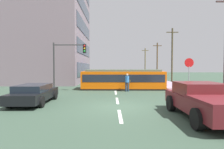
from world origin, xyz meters
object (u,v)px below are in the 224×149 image
pickup_truck_parked (204,100)px  utility_pole_distant (145,61)px  parked_sedan_near (34,93)px  traffic_light_mast (68,57)px  stop_sign (189,68)px  pedestrian_crossing (127,81)px  utility_pole_mid (172,54)px  utility_pole_far (157,60)px  streetcar_tram (123,79)px  city_bus (110,76)px

pickup_truck_parked → utility_pole_distant: size_ratio=0.68×
pickup_truck_parked → utility_pole_distant: 43.24m
parked_sedan_near → traffic_light_mast: (0.81, 5.68, 2.59)m
parked_sedan_near → stop_sign: size_ratio=1.57×
pedestrian_crossing → utility_pole_mid: 13.79m
traffic_light_mast → parked_sedan_near: bearing=-98.1°
utility_pole_far → utility_pole_distant: 12.49m
streetcar_tram → traffic_light_mast: traffic_light_mast is taller
pedestrian_crossing → stop_sign: (5.05, -1.67, 1.25)m
pickup_truck_parked → stop_sign: stop_sign is taller
stop_sign → parked_sedan_near: bearing=-160.8°
pickup_truck_parked → stop_sign: size_ratio=1.74×
pedestrian_crossing → utility_pole_distant: utility_pole_distant is taller
streetcar_tram → city_bus: size_ratio=1.62×
pedestrian_crossing → stop_sign: size_ratio=0.58×
parked_sedan_near → traffic_light_mast: bearing=81.9°
utility_pole_far → utility_pole_distant: size_ratio=0.98×
streetcar_tram → stop_sign: stop_sign is taller
parked_sedan_near → utility_pole_distant: bearing=70.2°
city_bus → parked_sedan_near: size_ratio=1.14×
traffic_light_mast → utility_pole_distant: (13.29, 33.59, 0.64)m
streetcar_tram → traffic_light_mast: size_ratio=1.84×
pedestrian_crossing → utility_pole_distant: 34.62m
pedestrian_crossing → parked_sedan_near: bearing=-138.3°
traffic_light_mast → utility_pole_far: (13.50, 21.10, 0.58)m
utility_pole_mid → utility_pole_far: utility_pole_mid is taller
city_bus → parked_sedan_near: city_bus is taller
city_bus → pickup_truck_parked: size_ratio=1.03×
city_bus → utility_pole_mid: utility_pole_mid is taller
utility_pole_mid → traffic_light_mast: bearing=-140.5°
streetcar_tram → parked_sedan_near: (-6.06, -7.45, -0.42)m
stop_sign → utility_pole_far: bearing=82.7°
traffic_light_mast → pickup_truck_parked: bearing=-48.6°
stop_sign → utility_pole_far: 23.04m
streetcar_tram → pedestrian_crossing: streetcar_tram is taller
city_bus → utility_pole_far: size_ratio=0.71×
streetcar_tram → utility_pole_far: utility_pole_far is taller
streetcar_tram → pickup_truck_parked: (2.89, -11.01, -0.25)m
city_bus → pickup_truck_parked: 20.07m
traffic_light_mast → utility_pole_distant: size_ratio=0.62×
city_bus → utility_pole_mid: 9.93m
streetcar_tram → utility_pole_far: 21.19m
stop_sign → utility_pole_mid: size_ratio=0.36×
city_bus → parked_sedan_near: bearing=-106.3°
streetcar_tram → stop_sign: (5.34, -3.47, 1.15)m
stop_sign → traffic_light_mast: 10.77m
pedestrian_crossing → streetcar_tram: bearing=98.9°
streetcar_tram → utility_pole_far: (8.25, 19.33, 2.75)m
city_bus → stop_sign: size_ratio=1.79×
streetcar_tram → utility_pole_distant: size_ratio=1.13×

